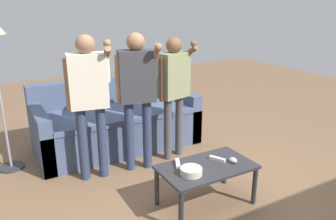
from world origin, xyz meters
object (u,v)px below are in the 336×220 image
Objects in this scene: couch at (116,123)px; game_remote_wand_far at (178,164)px; coffee_table at (206,171)px; player_left at (89,92)px; player_right at (174,84)px; snack_bowl at (191,171)px; player_center at (137,87)px; game_remote_wand_near at (217,159)px; game_remote_nunchuk at (233,160)px.

game_remote_wand_far is (0.01, -1.54, 0.10)m from couch.
player_left reaches higher than coffee_table.
player_right is at bearing -54.01° from couch.
snack_bowl is (0.02, -1.74, 0.12)m from couch.
couch is 1.33× the size of player_center.
player_right is 9.27× the size of game_remote_wand_near.
player_left is 0.99m from player_right.
player_center is (-0.01, -0.73, 0.64)m from couch.
player_right reaches higher than snack_bowl.
coffee_table is 0.27m from game_remote_wand_far.
game_remote_wand_far is at bearing -58.45° from player_left.
player_center is 0.50m from player_right.
game_remote_nunchuk is at bearing -0.27° from snack_bowl.
game_remote_nunchuk is 0.06× the size of player_left.
couch is at bearing 90.73° from snack_bowl.
couch is 0.97m from player_center.
player_center is 1.05× the size of player_right.
game_remote_wand_far is at bearing -88.63° from player_center.
player_right is 1.10m from game_remote_wand_near.
couch is at bearing 53.07° from player_left.
game_remote_wand_far is at bearing -89.72° from couch.
snack_bowl is at bearing 179.73° from game_remote_nunchuk.
couch is 22.81× the size of game_remote_nunchuk.
couch reaches higher than game_remote_wand_far.
player_right is 1.11m from game_remote_wand_far.
player_center reaches higher than game_remote_nunchuk.
game_remote_wand_near is at bearing -14.98° from game_remote_wand_far.
player_left reaches higher than player_right.
game_remote_wand_far is (-0.22, 0.14, 0.07)m from coffee_table.
game_remote_wand_far is (-0.37, 0.10, -0.00)m from game_remote_wand_near.
game_remote_wand_near is (-0.10, -0.98, -0.49)m from player_right.
couch is at bearing 105.37° from game_remote_nunchuk.
game_remote_wand_near is (0.35, 0.10, -0.01)m from snack_bowl.
game_remote_nunchuk is (0.25, -0.06, 0.08)m from coffee_table.
couch is 12.75× the size of game_remote_wand_far.
snack_bowl is 0.46m from game_remote_nunchuk.
game_remote_nunchuk is 1.54m from player_left.
game_remote_wand_near is at bearing -66.82° from player_center.
couch is 1.74m from snack_bowl.
couch is 1.81m from game_remote_nunchuk.
game_remote_wand_far is (0.02, -0.81, -0.54)m from player_center.
couch reaches higher than game_remote_nunchuk.
player_center is at bearing 104.21° from coffee_table.
game_remote_nunchuk reaches higher than game_remote_wand_near.
game_remote_nunchuk is at bearing -74.63° from couch.
couch reaches higher than game_remote_wand_near.
player_center is (0.50, -0.04, -0.00)m from player_left.
player_right is (0.49, 0.07, -0.05)m from player_center.
snack_bowl is 1.23× the size of game_remote_wand_near.
couch is 1.33× the size of player_left.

